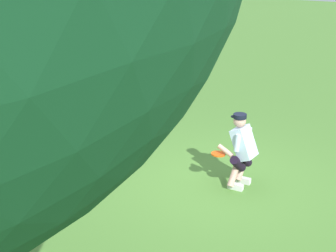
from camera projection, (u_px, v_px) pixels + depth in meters
ground_plane at (214, 183)px, 8.33m from camera, size 60.00×60.00×0.00m
person at (242, 149)px, 7.98m from camera, size 0.61×0.65×1.29m
dog at (101, 141)px, 9.12m from camera, size 1.00×0.31×0.57m
frisbee_flying at (109, 131)px, 8.98m from camera, size 0.36×0.35×0.10m
frisbee_held at (218, 154)px, 7.99m from camera, size 0.33×0.33×0.03m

